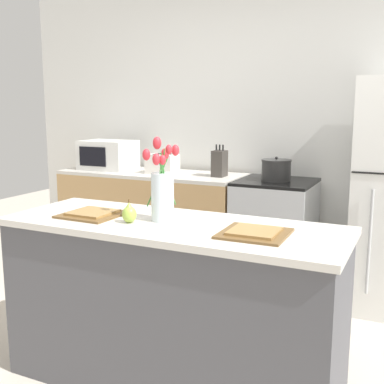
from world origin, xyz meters
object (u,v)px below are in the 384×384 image
object	(u,v)px
stove_range	(274,235)
plate_setting_left	(93,214)
cooking_pot	(276,170)
knife_block	(219,163)
pear_figurine	(129,213)
microwave	(108,155)
toaster	(162,164)
plate_setting_right	(254,233)
flower_vase	(162,190)

from	to	relation	value
stove_range	plate_setting_left	distance (m)	1.80
plate_setting_left	cooking_pot	size ratio (longest dim) A/B	1.31
plate_setting_left	knife_block	world-z (taller)	knife_block
pear_figurine	microwave	world-z (taller)	microwave
stove_range	toaster	world-z (taller)	toaster
toaster	microwave	size ratio (longest dim) A/B	0.58
pear_figurine	plate_setting_left	bearing A→B (deg)	169.06
plate_setting_right	cooking_pot	bearing A→B (deg)	102.57
plate_setting_left	pear_figurine	bearing A→B (deg)	-10.94
stove_range	plate_setting_right	size ratio (longest dim) A/B	2.90
flower_vase	toaster	world-z (taller)	flower_vase
microwave	knife_block	bearing A→B (deg)	0.37
plate_setting_right	knife_block	xyz separation A→B (m)	(-0.86, 1.65, 0.11)
flower_vase	plate_setting_left	world-z (taller)	flower_vase
stove_range	microwave	xyz separation A→B (m)	(-1.63, -0.00, 0.59)
stove_range	cooking_pot	xyz separation A→B (m)	(-0.00, -0.01, 0.54)
toaster	knife_block	bearing A→B (deg)	5.44
stove_range	pear_figurine	bearing A→B (deg)	-99.79
stove_range	plate_setting_left	world-z (taller)	plate_setting_left
stove_range	toaster	bearing A→B (deg)	-177.56
pear_figurine	toaster	xyz separation A→B (m)	(-0.73, 1.65, 0.04)
pear_figurine	knife_block	world-z (taller)	knife_block
flower_vase	cooking_pot	distance (m)	1.58
microwave	knife_block	size ratio (longest dim) A/B	1.78
cooking_pot	flower_vase	bearing A→B (deg)	-95.83
flower_vase	toaster	bearing A→B (deg)	119.19
plate_setting_left	flower_vase	bearing A→B (deg)	8.88
flower_vase	microwave	xyz separation A→B (m)	(-1.47, 1.58, -0.02)
toaster	knife_block	size ratio (longest dim) A/B	1.04
stove_range	flower_vase	xyz separation A→B (m)	(-0.16, -1.58, 0.61)
plate_setting_left	knife_block	bearing A→B (deg)	87.57
cooking_pot	microwave	xyz separation A→B (m)	(-1.63, 0.00, 0.05)
plate_setting_left	toaster	world-z (taller)	toaster
pear_figurine	flower_vase	bearing A→B (deg)	41.39
plate_setting_right	knife_block	distance (m)	1.86
plate_setting_right	knife_block	bearing A→B (deg)	117.53
stove_range	pear_figurine	xyz separation A→B (m)	(-0.29, -1.69, 0.50)
plate_setting_left	knife_block	xyz separation A→B (m)	(0.07, 1.65, 0.11)
plate_setting_left	microwave	bearing A→B (deg)	122.93
plate_setting_right	toaster	xyz separation A→B (m)	(-1.38, 1.60, 0.08)
plate_setting_left	stove_range	bearing A→B (deg)	71.02
cooking_pot	knife_block	distance (m)	0.50
cooking_pot	microwave	bearing A→B (deg)	179.84
plate_setting_right	knife_block	world-z (taller)	knife_block
stove_range	microwave	distance (m)	1.73
pear_figurine	knife_block	bearing A→B (deg)	96.79
stove_range	microwave	world-z (taller)	microwave
plate_setting_right	toaster	bearing A→B (deg)	130.87
flower_vase	plate_setting_left	distance (m)	0.44
stove_range	flower_vase	world-z (taller)	flower_vase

